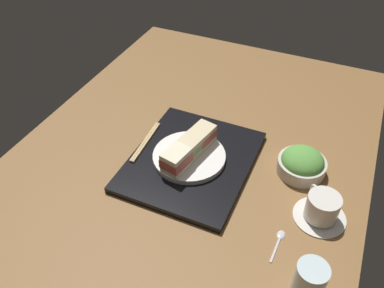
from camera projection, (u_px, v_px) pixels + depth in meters
The scene contains 11 objects.
ground_plane at pixel (191, 158), 118.66cm from camera, with size 140.00×100.00×3.00cm, color brown.
serving_tray at pixel (191, 161), 114.05cm from camera, with size 39.09×32.71×1.87cm, color black.
sandwich_plate at pixel (189, 157), 112.95cm from camera, with size 20.58×20.58×1.54cm, color silver.
sandwich_near at pixel (202, 136), 114.45cm from camera, with size 8.42×6.96×5.34cm.
sandwich_middle at pixel (189, 147), 110.65cm from camera, with size 8.38×6.91×5.42cm.
sandwich_far at pixel (176, 160), 106.75cm from camera, with size 8.66×7.20×5.77cm.
salad_bowl at pixel (302, 163), 110.21cm from camera, with size 13.36×13.36×7.24cm.
chopsticks_pair at pixel (146, 142), 118.34cm from camera, with size 18.23×2.46×0.70cm.
coffee_cup at pixel (322, 208), 98.09cm from camera, with size 13.15×13.15×7.36cm.
drinking_glass at pixel (308, 284), 80.55cm from camera, with size 6.52×6.52×11.41cm, color silver.
teaspoon at pixel (280, 238), 95.10cm from camera, with size 9.82×2.10×0.80cm.
Camera 1 is at (78.63, 35.06, 80.26)cm, focal length 37.50 mm.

